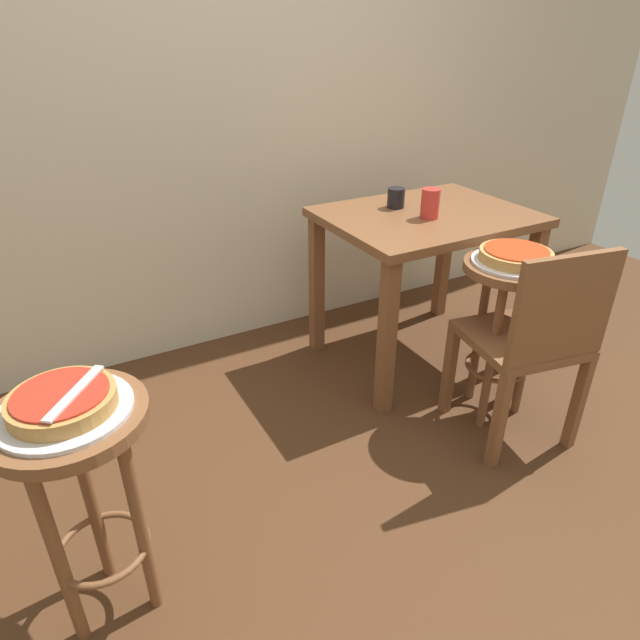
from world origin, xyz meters
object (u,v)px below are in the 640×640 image
(stool_foreground, at_px, (82,471))
(wooden_chair, at_px, (533,339))
(serving_plate_middle, at_px, (515,262))
(cup_near_edge, at_px, (430,203))
(cup_far_edge, at_px, (396,198))
(condiment_shaker, at_px, (434,206))
(pizza_foreground, at_px, (62,401))
(pizza_middle, at_px, (516,255))
(serving_plate_foreground, at_px, (65,410))
(dining_table, at_px, (425,239))
(pizza_server_knife, at_px, (75,392))
(stool_middle, at_px, (506,306))

(stool_foreground, relative_size, wooden_chair, 0.83)
(stool_foreground, bearing_deg, serving_plate_middle, 5.38)
(serving_plate_middle, relative_size, cup_near_edge, 2.52)
(cup_far_edge, bearing_deg, condiment_shaker, -62.85)
(pizza_foreground, height_order, pizza_middle, same)
(serving_plate_foreground, distance_m, wooden_chair, 1.61)
(condiment_shaker, distance_m, wooden_chair, 0.76)
(stool_foreground, height_order, dining_table, dining_table)
(serving_plate_foreground, relative_size, pizza_server_knife, 1.43)
(pizza_foreground, xyz_separation_m, pizza_middle, (1.62, 0.15, 0.00))
(stool_foreground, relative_size, condiment_shaker, 9.51)
(serving_plate_middle, xyz_separation_m, cup_far_edge, (-0.07, 0.68, 0.09))
(stool_foreground, distance_m, serving_plate_foreground, 0.19)
(pizza_middle, relative_size, wooden_chair, 0.32)
(wooden_chair, bearing_deg, condiment_shaker, 85.86)
(serving_plate_middle, xyz_separation_m, pizza_server_knife, (-1.59, -0.17, 0.06))
(stool_middle, distance_m, dining_table, 0.55)
(stool_foreground, relative_size, stool_middle, 1.00)
(stool_middle, relative_size, condiment_shaker, 9.51)
(cup_near_edge, relative_size, condiment_shaker, 1.76)
(serving_plate_foreground, height_order, pizza_middle, pizza_middle)
(cup_near_edge, height_order, wooden_chair, cup_near_edge)
(stool_middle, relative_size, cup_near_edge, 5.42)
(stool_middle, bearing_deg, cup_far_edge, 96.24)
(stool_foreground, xyz_separation_m, pizza_foreground, (-0.00, 0.00, 0.22))
(dining_table, distance_m, cup_near_edge, 0.21)
(stool_middle, distance_m, wooden_chair, 0.19)
(serving_plate_foreground, relative_size, cup_far_edge, 3.46)
(cup_far_edge, height_order, wooden_chair, wooden_chair)
(cup_near_edge, bearing_deg, serving_plate_middle, -85.57)
(serving_plate_middle, distance_m, pizza_middle, 0.03)
(serving_plate_foreground, distance_m, cup_far_edge, 1.76)
(dining_table, bearing_deg, condiment_shaker, -73.89)
(wooden_chair, bearing_deg, dining_table, 86.75)
(stool_foreground, bearing_deg, serving_plate_foreground, 180.00)
(dining_table, distance_m, wooden_chair, 0.74)
(cup_near_edge, height_order, pizza_server_knife, cup_near_edge)
(stool_middle, distance_m, pizza_middle, 0.22)
(stool_middle, relative_size, serving_plate_middle, 2.15)
(dining_table, xyz_separation_m, cup_far_edge, (-0.08, 0.14, 0.17))
(serving_plate_middle, xyz_separation_m, cup_near_edge, (-0.04, 0.48, 0.11))
(stool_foreground, xyz_separation_m, pizza_server_knife, (0.03, -0.02, 0.25))
(pizza_middle, distance_m, wooden_chair, 0.33)
(serving_plate_foreground, xyz_separation_m, pizza_server_knife, (0.03, -0.02, 0.06))
(stool_foreground, distance_m, serving_plate_middle, 1.64)
(stool_foreground, distance_m, dining_table, 1.77)
(stool_middle, bearing_deg, pizza_server_knife, -173.81)
(pizza_foreground, xyz_separation_m, stool_middle, (1.62, 0.15, -0.22))
(serving_plate_foreground, xyz_separation_m, condiment_shaker, (1.64, 0.66, 0.08))
(stool_middle, distance_m, cup_near_edge, 0.57)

